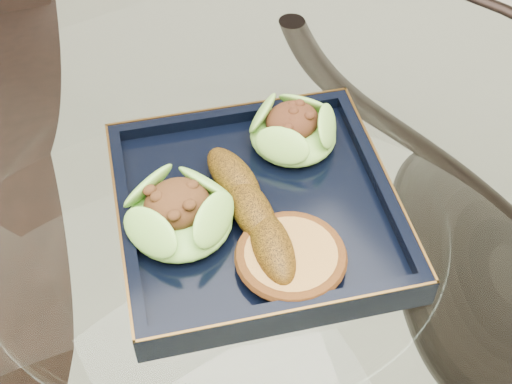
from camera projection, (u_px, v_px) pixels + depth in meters
dining_table at (223, 338)px, 0.81m from camera, size 1.13×1.13×0.77m
navy_plate at (256, 212)px, 0.71m from camera, size 0.34×0.34×0.02m
lettuce_wrap_left at (180, 215)px, 0.67m from camera, size 0.10×0.10×0.04m
lettuce_wrap_right at (293, 132)px, 0.75m from camera, size 0.11×0.11×0.03m
roasted_plantain at (252, 211)px, 0.68m from camera, size 0.06×0.18×0.03m
crumb_patty at (291, 258)px, 0.65m from camera, size 0.10×0.10×0.02m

